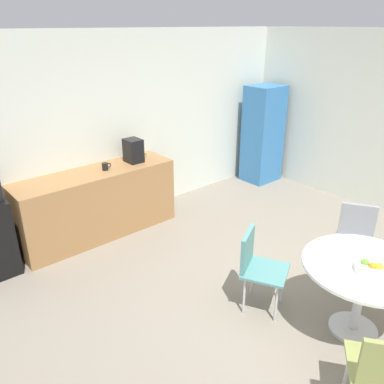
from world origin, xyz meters
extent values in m
plane|color=gray|center=(0.00, 0.00, 0.00)|extent=(6.00, 6.00, 0.00)
cube|color=silver|center=(0.00, 3.00, 1.30)|extent=(6.00, 0.10, 2.60)
cube|color=#9E7042|center=(-0.67, 2.65, 0.45)|extent=(2.11, 0.60, 0.90)
cube|color=#3372B2|center=(2.55, 2.55, 0.85)|extent=(0.60, 0.50, 1.69)
cylinder|color=silver|center=(0.22, -0.56, 0.01)|extent=(0.44, 0.44, 0.03)
cylinder|color=silver|center=(0.22, -0.56, 0.38)|extent=(0.08, 0.08, 0.69)
cylinder|color=white|center=(0.22, -0.56, 0.71)|extent=(1.09, 1.09, 0.03)
cylinder|color=silver|center=(-0.44, -0.84, 0.21)|extent=(0.02, 0.02, 0.42)
cube|color=#8C934C|center=(-0.48, -1.06, 0.44)|extent=(0.59, 0.59, 0.03)
cylinder|color=silver|center=(0.91, -0.33, 0.21)|extent=(0.02, 0.02, 0.42)
cylinder|color=silver|center=(0.75, -0.06, 0.21)|extent=(0.02, 0.02, 0.42)
cylinder|color=silver|center=(1.18, -0.17, 0.21)|extent=(0.02, 0.02, 0.42)
cylinder|color=silver|center=(1.02, 0.10, 0.21)|extent=(0.02, 0.02, 0.42)
cube|color=gray|center=(0.96, -0.11, 0.44)|extent=(0.58, 0.58, 0.03)
cube|color=gray|center=(1.13, -0.01, 0.64)|extent=(0.23, 0.34, 0.38)
cylinder|color=silver|center=(0.04, 0.14, 0.21)|extent=(0.02, 0.02, 0.42)
cylinder|color=silver|center=(-0.24, 0.00, 0.21)|extent=(0.02, 0.02, 0.42)
cylinder|color=silver|center=(-0.11, 0.42, 0.21)|extent=(0.02, 0.02, 0.42)
cylinder|color=silver|center=(-0.39, 0.28, 0.21)|extent=(0.02, 0.02, 0.42)
cube|color=teal|center=(-0.17, 0.21, 0.44)|extent=(0.57, 0.57, 0.03)
cube|color=teal|center=(-0.26, 0.38, 0.64)|extent=(0.35, 0.21, 0.38)
cylinder|color=silver|center=(0.15, -0.63, 0.76)|extent=(0.26, 0.26, 0.07)
sphere|color=#66B233|center=(0.13, -0.58, 0.80)|extent=(0.07, 0.07, 0.07)
sphere|color=yellow|center=(0.16, -0.68, 0.80)|extent=(0.07, 0.07, 0.07)
sphere|color=orange|center=(0.13, -0.65, 0.80)|extent=(0.07, 0.07, 0.07)
cylinder|color=#338C59|center=(0.05, 2.66, 0.95)|extent=(0.08, 0.08, 0.09)
torus|color=#338C59|center=(0.11, 2.66, 0.95)|extent=(0.06, 0.01, 0.06)
cylinder|color=black|center=(-0.53, 2.62, 0.95)|extent=(0.08, 0.08, 0.09)
torus|color=black|center=(-0.48, 2.62, 0.95)|extent=(0.06, 0.01, 0.06)
cube|color=black|center=(-0.07, 2.65, 1.06)|extent=(0.20, 0.24, 0.32)
camera|label=1|loc=(-2.79, -1.73, 2.66)|focal=36.52mm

